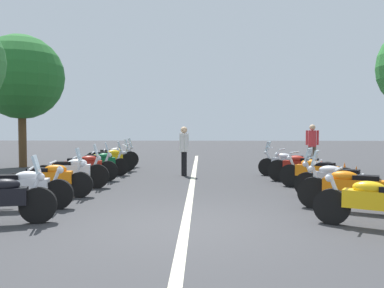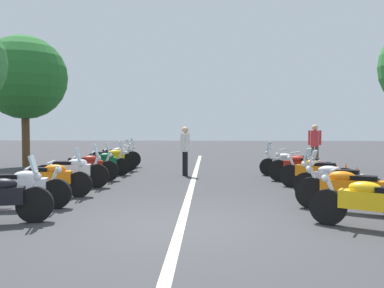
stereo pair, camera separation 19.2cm
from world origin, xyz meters
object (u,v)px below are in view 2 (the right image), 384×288
object	(u,v)px
motorcycle_left_row_5	(102,163)
motorcycle_right_row_0	(375,203)
motorcycle_left_row_4	(85,167)
motorcycle_left_row_6	(111,159)
roadside_tree_1	(25,78)
motorcycle_left_row_1	(19,188)
motorcycle_right_row_2	(336,181)
traffic_cone_0	(357,177)
motorcycle_right_row_1	(350,189)
motorcycle_right_row_5	(289,163)
motorcycle_left_row_2	(49,179)
traffic_cone_2	(346,174)
motorcycle_right_row_4	(302,168)
motorcycle_left_row_7	(115,156)
traffic_cone_1	(346,173)
motorcycle_left_row_3	(72,171)
bystander_1	(315,143)
bystander_0	(185,147)
motorcycle_right_row_3	(316,173)

from	to	relation	value
motorcycle_left_row_5	motorcycle_right_row_0	size ratio (longest dim) A/B	1.00
motorcycle_left_row_4	motorcycle_left_row_6	world-z (taller)	motorcycle_left_row_6
roadside_tree_1	motorcycle_left_row_1	bearing A→B (deg)	-155.69
motorcycle_right_row_2	traffic_cone_0	xyz separation A→B (m)	(1.90, -1.19, -0.17)
motorcycle_right_row_1	roadside_tree_1	xyz separation A→B (m)	(8.40, 10.50, 3.27)
motorcycle_right_row_0	motorcycle_right_row_5	xyz separation A→B (m)	(6.87, 0.01, 0.01)
motorcycle_right_row_5	roadside_tree_1	distance (m)	11.30
motorcycle_right_row_0	motorcycle_right_row_1	world-z (taller)	motorcycle_right_row_1
motorcycle_left_row_2	motorcycle_left_row_4	distance (m)	2.75
traffic_cone_2	motorcycle_left_row_1	bearing A→B (deg)	116.96
motorcycle_left_row_2	motorcycle_left_row_4	bearing A→B (deg)	80.24
motorcycle_right_row_4	motorcycle_left_row_7	bearing A→B (deg)	-1.96
traffic_cone_1	motorcycle_right_row_5	bearing A→B (deg)	48.59
motorcycle_left_row_3	bystander_1	size ratio (longest dim) A/B	1.16
motorcycle_left_row_1	roadside_tree_1	size ratio (longest dim) A/B	0.39
motorcycle_left_row_4	motorcycle_right_row_4	xyz separation A→B (m)	(-0.08, -6.63, 0.00)
motorcycle_left_row_1	motorcycle_left_row_3	xyz separation A→B (m)	(2.76, -0.15, 0.02)
motorcycle_right_row_4	traffic_cone_2	xyz separation A→B (m)	(0.06, -1.31, -0.18)
motorcycle_right_row_0	motorcycle_right_row_4	xyz separation A→B (m)	(5.39, -0.08, 0.02)
traffic_cone_1	traffic_cone_2	world-z (taller)	same
motorcycle_right_row_0	traffic_cone_0	world-z (taller)	motorcycle_right_row_0
motorcycle_right_row_5	motorcycle_left_row_4	bearing A→B (deg)	37.08
motorcycle_left_row_2	motorcycle_left_row_4	size ratio (longest dim) A/B	1.00
motorcycle_right_row_2	bystander_0	xyz separation A→B (m)	(4.32, 3.75, 0.54)
motorcycle_right_row_0	roadside_tree_1	bearing A→B (deg)	-13.85
bystander_0	motorcycle_left_row_5	bearing A→B (deg)	164.94
motorcycle_left_row_5	traffic_cone_0	xyz separation A→B (m)	(-2.25, -7.80, -0.17)
motorcycle_right_row_0	motorcycle_right_row_5	bearing A→B (deg)	-60.58
motorcycle_left_row_3	motorcycle_right_row_3	world-z (taller)	motorcycle_left_row_3
motorcycle_left_row_1	motorcycle_right_row_5	xyz separation A→B (m)	(5.50, -6.62, 0.01)
motorcycle_left_row_3	roadside_tree_1	distance (m)	7.63
motorcycle_right_row_3	motorcycle_right_row_4	bearing A→B (deg)	-49.94
motorcycle_right_row_4	bystander_1	bearing A→B (deg)	-79.81
motorcycle_left_row_7	motorcycle_right_row_3	xyz separation A→B (m)	(-5.27, -6.74, -0.02)
motorcycle_left_row_5	motorcycle_right_row_4	distance (m)	6.64
motorcycle_left_row_2	motorcycle_right_row_4	size ratio (longest dim) A/B	1.08
motorcycle_right_row_0	bystander_1	xyz separation A→B (m)	(9.69, -1.59, 0.60)
motorcycle_left_row_4	motorcycle_right_row_0	size ratio (longest dim) A/B	1.07
motorcycle_left_row_1	motorcycle_left_row_7	bearing A→B (deg)	80.55
motorcycle_right_row_2	motorcycle_right_row_5	size ratio (longest dim) A/B	0.94
motorcycle_left_row_7	traffic_cone_0	bearing A→B (deg)	-52.13
motorcycle_right_row_0	traffic_cone_0	bearing A→B (deg)	-77.76
traffic_cone_0	bystander_0	xyz separation A→B (m)	(2.42, 4.94, 0.71)
bystander_1	motorcycle_right_row_5	bearing A→B (deg)	152.05
motorcycle_left_row_4	motorcycle_left_row_5	world-z (taller)	motorcycle_left_row_4
motorcycle_right_row_3	bystander_0	size ratio (longest dim) A/B	1.06
motorcycle_left_row_1	bystander_0	size ratio (longest dim) A/B	1.27
motorcycle_left_row_3	traffic_cone_2	bearing A→B (deg)	-0.92
motorcycle_right_row_0	motorcycle_right_row_5	distance (m)	6.87
traffic_cone_0	motorcycle_right_row_3	bearing A→B (deg)	107.12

